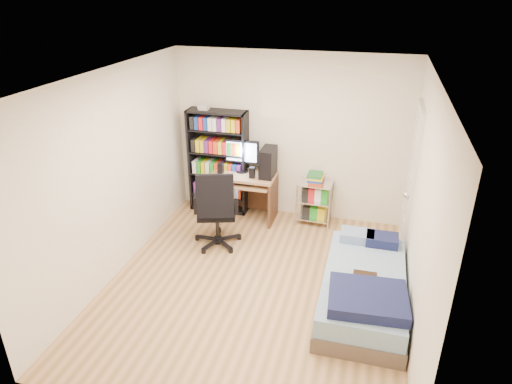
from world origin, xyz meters
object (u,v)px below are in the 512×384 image
(media_shelf, at_px, (218,160))
(office_chair, at_px, (217,222))
(bed, at_px, (364,288))
(computer_desk, at_px, (250,178))

(media_shelf, height_order, office_chair, media_shelf)
(office_chair, distance_m, bed, 2.18)
(computer_desk, xyz_separation_m, bed, (1.81, -1.74, -0.43))
(bed, bearing_deg, office_chair, 158.31)
(computer_desk, height_order, bed, computer_desk)
(office_chair, xyz_separation_m, bed, (2.02, -0.80, -0.13))
(computer_desk, relative_size, office_chair, 1.08)
(media_shelf, distance_m, office_chair, 1.22)
(media_shelf, relative_size, office_chair, 1.49)
(bed, bearing_deg, computer_desk, 136.10)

